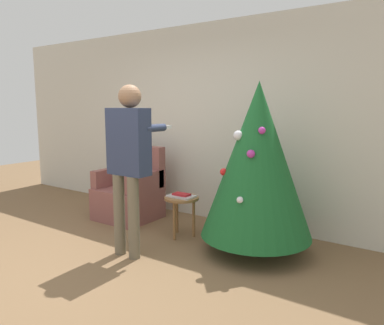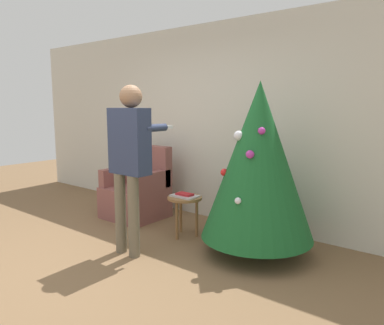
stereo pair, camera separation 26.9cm
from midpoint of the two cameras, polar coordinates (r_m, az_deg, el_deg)
name	(u,v)px [view 1 (the left image)]	position (r m, az deg, el deg)	size (l,w,h in m)	color
ground_plane	(82,272)	(3.95, -18.35, -15.63)	(14.00, 14.00, 0.00)	brown
wall_back	(207,123)	(5.24, 0.82, 6.02)	(8.00, 0.06, 2.70)	beige
christmas_tree	(257,160)	(4.00, 8.03, 0.32)	(1.20, 1.20, 1.85)	brown
armchair	(130,194)	(5.43, -10.78, -4.72)	(0.77, 0.74, 1.02)	brown
person_standing	(129,153)	(3.97, -11.55, 1.37)	(0.47, 0.57, 1.81)	#6B604C
side_stool	(182,203)	(4.58, -3.30, -6.21)	(0.42, 0.42, 0.50)	olive
laptop	(182,196)	(4.56, -3.31, -5.15)	(0.32, 0.21, 0.02)	silver
book	(182,194)	(4.55, -3.31, -4.88)	(0.21, 0.12, 0.02)	#B21E23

